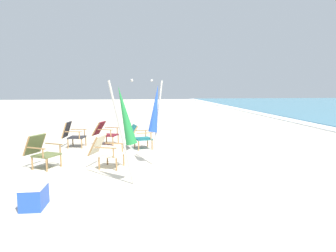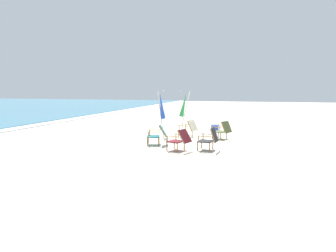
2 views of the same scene
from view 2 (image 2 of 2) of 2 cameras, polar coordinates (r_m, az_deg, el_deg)
ground_plane at (r=13.42m, az=4.16°, el=-2.24°), size 80.00×80.00×0.00m
surf_band at (r=18.11m, az=-27.79°, el=-0.53°), size 80.00×1.10×0.06m
beach_chair_front_right at (r=11.68m, az=-1.98°, el=-1.53°), size 0.75×0.90×0.77m
beach_chair_back_right at (r=10.68m, az=7.90°, el=-2.35°), size 0.65×0.73×0.82m
beach_chair_front_left at (r=10.51m, az=2.26°, el=-2.50°), size 0.79×0.92×0.77m
beach_chair_back_left at (r=13.45m, az=3.96°, el=-0.39°), size 0.78×0.89×0.79m
beach_chair_mid_center at (r=13.09m, az=10.38°, el=-0.68°), size 0.84×0.91×0.80m
umbrella_furled_green at (r=14.79m, az=3.03°, el=3.95°), size 0.25×0.55×2.09m
umbrella_furled_blue at (r=13.53m, az=-1.24°, el=3.75°), size 0.31×0.41×2.11m
cooler_box at (r=15.65m, az=8.95°, el=-0.23°), size 0.49×0.35×0.40m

